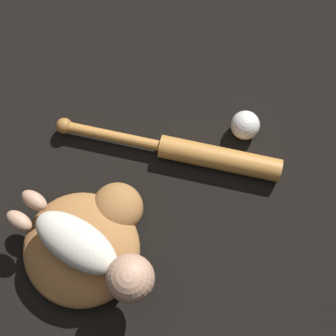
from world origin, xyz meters
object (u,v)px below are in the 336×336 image
Objects in this scene: baseball_glove at (88,242)px; baby_figure at (94,254)px; baseball_bat at (196,153)px; baseball at (245,125)px.

baseball_glove is 1.00× the size of baby_figure.
baseball_bat is (0.13, 0.34, -0.10)m from baby_figure.
baseball_glove is 0.65× the size of baseball_bat.
baby_figure is 0.65× the size of baseball_bat.
baseball_bat is at bearing 60.49° from baseball_glove.
baseball is (0.10, 0.11, 0.01)m from baseball_bat.
baseball_glove is 5.06× the size of baseball.
baseball is at bearing 57.31° from baseball_glove.
baseball_glove is 0.10m from baby_figure.
baseball_glove is 0.50m from baseball.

